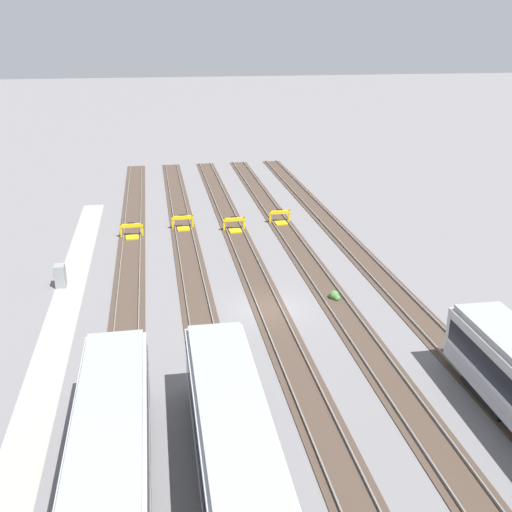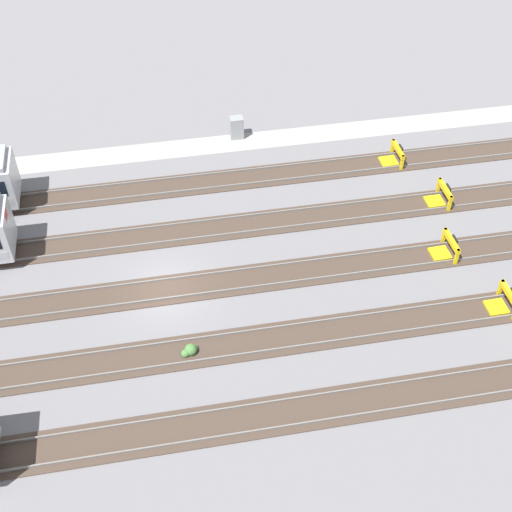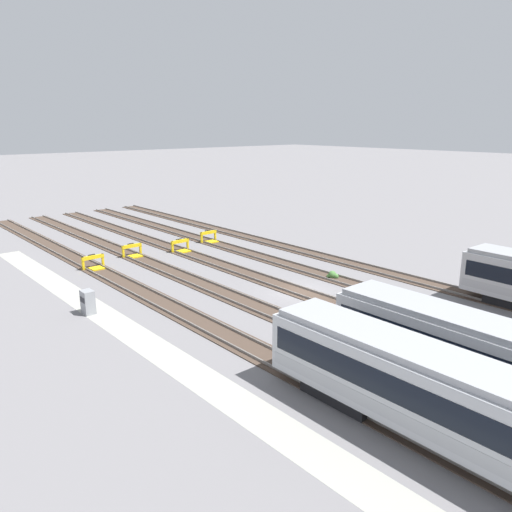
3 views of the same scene
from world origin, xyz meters
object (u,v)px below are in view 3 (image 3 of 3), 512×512
Objects in this scene: subway_car_front_row_right_inner at (467,408)px; bumper_stop_near_inner_track at (133,251)px; bumper_stop_middle_track at (182,247)px; bumper_stop_nearest_track at (94,263)px; weed_clump at (333,275)px; electrical_cabinet at (88,302)px; bumper_stop_far_inner_track at (210,237)px.

subway_car_front_row_right_inner reaches higher than bumper_stop_near_inner_track.
bumper_stop_middle_track is at bearing 164.89° from subway_car_front_row_right_inner.
bumper_stop_nearest_track is 20.36m from weed_clump.
bumper_stop_middle_track is (1.34, 4.50, 0.00)m from bumper_stop_near_inner_track.
electrical_cabinet is at bearing -106.32° from weed_clump.
bumper_stop_near_inner_track is at bearing -88.84° from bumper_stop_far_inner_track.
bumper_stop_near_inner_track is 14.66m from electrical_cabinet.
bumper_stop_middle_track is at bearing -163.51° from weed_clump.
bumper_stop_middle_track and bumper_stop_far_inner_track have the same top height.
bumper_stop_middle_track is 16.09m from weed_clump.
bumper_stop_nearest_track is 2.18× the size of weed_clump.
bumper_stop_near_inner_track is 1.00× the size of bumper_stop_far_inner_track.
bumper_stop_middle_track is 1.00× the size of bumper_stop_far_inner_track.
bumper_stop_near_inner_track is (-1.58, 4.49, 0.00)m from bumper_stop_nearest_track.
electrical_cabinet reaches higher than bumper_stop_near_inner_track.
bumper_stop_near_inner_track is at bearing 141.25° from electrical_cabinet.
bumper_stop_far_inner_track is at bearing 97.45° from bumper_stop_nearest_track.
bumper_stop_middle_track is (-0.24, 8.99, 0.00)m from bumper_stop_nearest_track.
subway_car_front_row_right_inner is 19.58× the size of weed_clump.
bumper_stop_far_inner_track is 2.18× the size of weed_clump.
subway_car_front_row_right_inner reaches higher than electrical_cabinet.
subway_car_front_row_right_inner reaches higher than weed_clump.
subway_car_front_row_right_inner is at bearing -21.13° from bumper_stop_far_inner_track.
electrical_cabinet is at bearing -168.78° from subway_car_front_row_right_inner.
bumper_stop_near_inner_track is at bearing 172.58° from subway_car_front_row_right_inner.
bumper_stop_nearest_track is at bearing -88.47° from bumper_stop_middle_track.
bumper_stop_far_inner_track is at bearing 91.16° from bumper_stop_near_inner_track.
bumper_stop_near_inner_track is 2.18× the size of weed_clump.
subway_car_front_row_right_inner is 33.26m from bumper_stop_nearest_track.
bumper_stop_near_inner_track is 1.00× the size of bumper_stop_middle_track.
bumper_stop_near_inner_track is at bearing -151.61° from weed_clump.
bumper_stop_far_inner_track is (-34.99, 13.53, -1.53)m from subway_car_front_row_right_inner.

